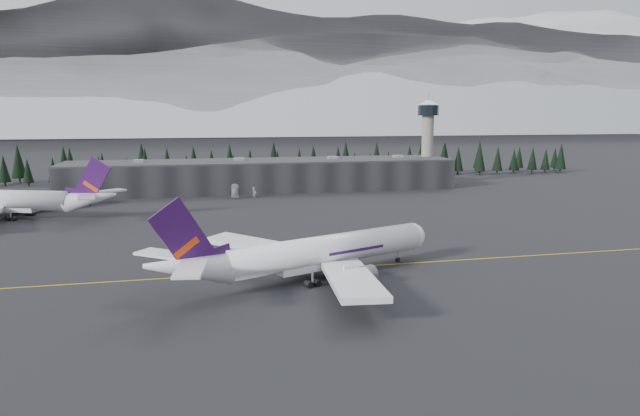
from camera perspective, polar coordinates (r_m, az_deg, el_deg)
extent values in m
plane|color=black|center=(120.95, 2.16, -5.71)|extent=(1400.00, 1400.00, 0.00)
cube|color=gold|center=(119.09, 2.42, -5.95)|extent=(400.00, 0.40, 0.02)
cube|color=black|center=(241.00, -5.68, 3.23)|extent=(160.00, 30.00, 12.00)
cube|color=#333335|center=(240.42, -5.71, 4.72)|extent=(160.00, 30.00, 0.60)
cylinder|color=gray|center=(263.38, 10.68, 5.81)|extent=(5.20, 5.20, 32.00)
cylinder|color=black|center=(262.94, 10.79, 9.56)|extent=(9.20, 9.20, 4.50)
cone|color=silver|center=(262.99, 10.81, 10.31)|extent=(10.00, 10.00, 2.00)
cube|color=black|center=(277.42, -6.69, 4.32)|extent=(360.00, 20.00, 15.00)
cylinder|color=white|center=(111.73, 0.88, -4.17)|extent=(43.17, 21.46, 5.75)
sphere|color=white|center=(125.49, 9.13, -2.79)|extent=(5.75, 5.75, 5.75)
cone|color=white|center=(98.20, -13.01, -5.80)|extent=(17.10, 11.24, 8.33)
cube|color=white|center=(121.36, -5.43, -3.87)|extent=(25.40, 23.31, 2.46)
cylinder|color=#9A9CA2|center=(120.20, -1.78, -4.76)|extent=(7.13, 5.67, 3.64)
cube|color=white|center=(97.28, 3.21, -7.18)|extent=(10.71, 27.57, 2.46)
cylinder|color=#9A9CA2|center=(105.13, 3.93, -6.85)|extent=(7.13, 5.67, 3.64)
cube|color=#330F4A|center=(96.89, -13.38, -3.04)|extent=(11.48, 4.88, 14.28)
cube|color=#F03B0E|center=(97.27, -13.24, -3.85)|extent=(4.55, 2.21, 3.52)
cube|color=white|center=(102.48, -15.22, -4.48)|extent=(10.94, 9.95, 0.48)
cube|color=white|center=(92.00, -12.82, -5.95)|extent=(5.84, 11.08, 0.48)
cylinder|color=black|center=(123.79, 7.79, -4.75)|extent=(0.48, 0.48, 2.88)
cylinder|color=black|center=(112.61, -3.21, -6.10)|extent=(0.48, 0.48, 2.88)
cylinder|color=black|center=(105.60, -0.75, -7.13)|extent=(0.48, 0.48, 2.88)
cone|color=silver|center=(184.26, -21.93, 0.88)|extent=(18.08, 11.66, 8.80)
cube|color=silver|center=(210.45, -25.60, 0.91)|extent=(26.64, 24.89, 2.60)
cylinder|color=gray|center=(209.53, -27.79, 0.24)|extent=(7.52, 5.92, 3.85)
cube|color=#320F49|center=(183.38, -21.89, 2.48)|extent=(12.20, 4.97, 15.09)
cube|color=#DF410D|center=(183.65, -21.92, 2.01)|extent=(4.83, 2.26, 3.72)
cube|color=silver|center=(177.84, -22.34, 1.04)|extent=(6.34, 11.75, 0.51)
cube|color=silver|center=(188.39, -20.53, 1.57)|extent=(11.50, 10.61, 0.51)
cylinder|color=black|center=(193.74, -28.53, -0.68)|extent=(0.51, 0.51, 3.04)
cylinder|color=black|center=(201.08, -27.02, -0.24)|extent=(0.51, 0.51, 3.04)
imported|color=silver|center=(217.89, -8.49, 1.15)|extent=(2.70, 5.70, 1.57)
imported|color=silver|center=(220.58, -6.56, 1.26)|extent=(4.09, 1.69, 1.39)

